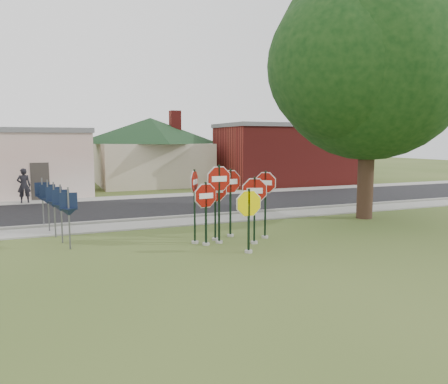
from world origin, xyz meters
name	(u,v)px	position (x,y,z in m)	size (l,w,h in m)	color
ground	(245,253)	(0.00, 0.00, 0.00)	(120.00, 120.00, 0.00)	#3A4E1D
sidewalk_near	(191,221)	(0.00, 5.50, 0.03)	(60.00, 1.60, 0.06)	gray
road	(164,207)	(0.00, 10.00, 0.02)	(60.00, 7.00, 0.04)	black
sidewalk_far	(147,197)	(0.00, 14.30, 0.03)	(60.00, 1.60, 0.06)	gray
curb	(184,217)	(0.00, 6.50, 0.07)	(60.00, 0.20, 0.14)	gray
stop_sign_center	(219,192)	(-0.27, 1.49, 1.76)	(1.17, 0.24, 2.77)	#98958D
stop_sign_yellow	(249,213)	(0.11, -0.04, 1.26)	(1.15, 0.24, 2.12)	#98958D
stop_sign_left	(206,205)	(-0.78, 1.39, 1.34)	(1.12, 0.24, 2.22)	#98958D
stop_sign_right	(254,200)	(0.80, 0.98, 1.47)	(1.12, 0.37, 2.39)	#98958D
stop_sign_back_right	(230,192)	(0.48, 2.28, 1.61)	(1.15, 0.24, 2.58)	#98958D
stop_sign_back_left	(215,199)	(-0.24, 1.93, 1.44)	(1.16, 0.24, 2.35)	#98958D
stop_sign_far_right	(265,195)	(1.53, 1.59, 1.54)	(0.79, 0.70, 2.50)	#98958D
stop_sign_far_left	(195,196)	(-1.04, 1.76, 1.62)	(0.60, 0.87, 2.61)	#98958D
route_sign_row	(54,204)	(-5.40, 4.50, 1.22)	(1.43, 4.63, 2.00)	#59595E
building_house	(151,138)	(2.00, 22.00, 3.65)	(11.60, 11.60, 6.20)	#BCAD95
building_brick	(285,154)	(12.00, 18.50, 2.40)	(10.20, 6.20, 4.75)	maroon
oak_tree	(370,62)	(7.50, 3.50, 6.83)	(12.08, 11.48, 11.07)	black
bg_tree_right	(333,120)	(22.00, 26.00, 5.58)	(5.60, 5.60, 8.40)	black
pedestrian	(24,185)	(-6.82, 14.06, 1.01)	(0.69, 0.45, 1.90)	black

